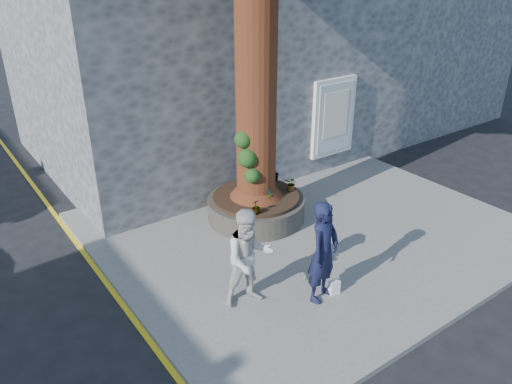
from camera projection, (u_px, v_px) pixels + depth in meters
ground at (282, 272)px, 10.17m from camera, size 120.00×120.00×0.00m
pavement at (305, 228)px, 11.67m from camera, size 9.00×8.00×0.12m
yellow_line at (120, 302)px, 9.30m from camera, size 0.10×30.00×0.01m
stone_shop at (203, 50)px, 15.37m from camera, size 10.30×8.30×6.30m
neighbour_shop at (379, 33)px, 19.65m from camera, size 6.00×8.00×6.00m
planter at (256, 207)px, 11.88m from camera, size 2.30×2.30×0.60m
man at (324, 252)px, 8.84m from camera, size 0.82×0.67×1.95m
woman at (249, 258)px, 8.73m from camera, size 1.05×0.90×1.87m
shopping_bag at (334, 287)px, 9.28m from camera, size 0.22×0.15×0.28m
plant_a at (270, 196)px, 11.32m from camera, size 0.21×0.20×0.33m
plant_b at (274, 173)px, 12.40m from camera, size 0.33×0.33×0.43m
plant_c at (256, 207)px, 10.85m from camera, size 0.20×0.20×0.34m
plant_d at (292, 184)px, 11.91m from camera, size 0.37×0.39×0.34m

